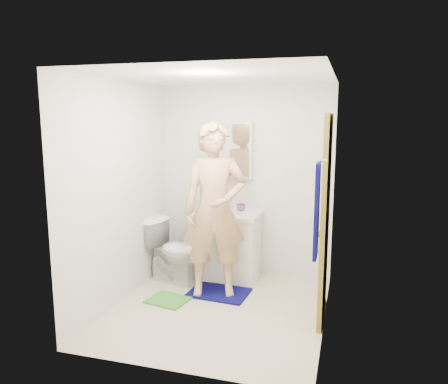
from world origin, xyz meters
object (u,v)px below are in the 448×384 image
Objects in this scene: man at (215,210)px; toilet at (175,251)px; toothbrush_cup at (241,207)px; medicine_cabinet at (233,150)px; soap_dispenser at (215,206)px; towel at (317,211)px; vanity_cabinet at (228,247)px.

toilet is at bearing 136.79° from man.
toothbrush_cup is 0.06× the size of man.
medicine_cabinet is at bearing -37.75° from toilet.
soap_dispenser is 0.09× the size of man.
towel reaches higher than soap_dispenser.
towel is at bearing -56.87° from toothbrush_cup.
towel is 7.18× the size of toothbrush_cup.
toothbrush_cup is (0.30, 0.16, -0.04)m from soap_dispenser.
towel is at bearing -111.56° from toilet.
man reaches higher than soap_dispenser.
man reaches higher than medicine_cabinet.
towel is 1.93m from toothbrush_cup.
medicine_cabinet is 0.91× the size of toilet.
vanity_cabinet reaches higher than toilet.
toothbrush_cup reaches higher than vanity_cabinet.
towel is 2.32m from toilet.
towel is 4.75× the size of soap_dispenser.
man is (0.16, -0.50, 0.06)m from soap_dispenser.
man reaches higher than towel.
man is (0.61, -0.28, 0.61)m from toilet.
toilet is 0.91m from man.
vanity_cabinet is 2.08m from towel.
toothbrush_cup is 0.68m from man.
medicine_cabinet is at bearing 124.61° from towel.
towel reaches higher than toothbrush_cup.
towel is at bearing -46.96° from soap_dispenser.
toilet is 0.75m from soap_dispenser.
toilet is 0.98m from toothbrush_cup.
man reaches higher than toothbrush_cup.
medicine_cabinet is 4.16× the size of soap_dispenser.
towel is at bearing -55.39° from medicine_cabinet.
toothbrush_cup is at bearing 28.67° from soap_dispenser.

